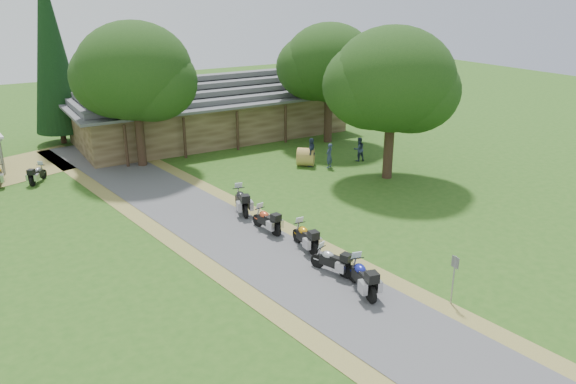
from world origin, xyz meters
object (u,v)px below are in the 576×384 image
motorcycle_row_b (331,260)px  motorcycle_row_d (267,219)px  lodge (212,106)px  motorcycle_row_c (305,236)px  motorcycle_carport_b (37,173)px  motorcycle_row_a (362,276)px  hay_bale (306,157)px  motorcycle_row_e (241,200)px

motorcycle_row_b → motorcycle_row_d: bearing=-17.3°
lodge → motorcycle_row_c: bearing=-102.6°
motorcycle_row_d → motorcycle_carport_b: (-8.34, 13.37, -0.05)m
motorcycle_row_a → motorcycle_carport_b: motorcycle_row_a is taller
hay_bale → motorcycle_carport_b: bearing=161.0°
motorcycle_row_b → motorcycle_row_d: motorcycle_row_d is taller
motorcycle_row_c → hay_bale: motorcycle_row_c is taller
motorcycle_row_a → motorcycle_row_e: size_ratio=1.00×
motorcycle_row_a → hay_bale: size_ratio=1.74×
motorcycle_row_b → motorcycle_carport_b: size_ratio=1.05×
motorcycle_row_b → motorcycle_row_e: motorcycle_row_e is taller
motorcycle_row_a → motorcycle_row_c: motorcycle_row_a is taller
motorcycle_row_b → motorcycle_row_e: (-0.21, 7.83, 0.10)m
motorcycle_carport_b → hay_bale: 16.55m
motorcycle_row_c → lodge: bearing=-8.7°
motorcycle_row_b → hay_bale: motorcycle_row_b is taller
motorcycle_row_d → lodge: bearing=-24.2°
motorcycle_carport_b → hay_bale: hay_bale is taller
lodge → motorcycle_row_c: (-4.63, -20.79, -1.79)m
motorcycle_row_a → motorcycle_row_d: motorcycle_row_a is taller
motorcycle_row_b → hay_bale: size_ratio=1.51×
motorcycle_row_c → motorcycle_carport_b: (-8.89, 15.95, -0.07)m
motorcycle_row_d → motorcycle_row_a: bearing=174.9°
motorcycle_row_c → motorcycle_row_e: motorcycle_row_e is taller
motorcycle_row_c → hay_bale: size_ratio=1.61×
motorcycle_carport_b → lodge: bearing=-35.1°
motorcycle_row_d → hay_bale: 10.81m
motorcycle_row_d → motorcycle_row_c: bearing=-176.2°
motorcycle_row_c → motorcycle_row_d: 2.64m
motorcycle_row_c → motorcycle_row_d: size_ratio=1.03×
motorcycle_row_e → hay_bale: size_ratio=1.74×
lodge → motorcycle_row_c: size_ratio=11.18×
motorcycle_row_d → motorcycle_row_e: (0.05, 2.79, 0.07)m
motorcycle_row_a → motorcycle_row_c: bearing=11.1°
motorcycle_carport_b → hay_bale: bearing=-73.9°
lodge → motorcycle_row_a: bearing=-100.8°
motorcycle_carport_b → motorcycle_row_c: bearing=-115.7°
lodge → hay_bale: size_ratio=18.03×
motorcycle_row_b → motorcycle_row_a: bearing=163.8°
motorcycle_row_b → motorcycle_carport_b: motorcycle_row_b is taller
motorcycle_carport_b → motorcycle_row_e: bearing=-106.4°
motorcycle_row_a → motorcycle_row_e: (-0.34, 9.69, 0.00)m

